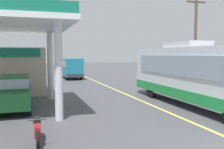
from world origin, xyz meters
The scene contains 8 objects.
ground centered at (0.00, 20.00, 0.00)m, with size 120.00×120.00×0.00m, color #424247.
lane_divider_stripe centered at (0.00, 15.00, 0.00)m, with size 0.16×50.00×0.01m, color #D8CC4C.
coach_bus_main centered at (2.31, 6.22, 1.72)m, with size 2.60×11.04×3.69m.
car_at_pump centered at (-7.45, 8.47, 1.01)m, with size 1.70×4.20×1.82m.
minibus_opposing_lane centered at (-1.98, 24.91, 1.47)m, with size 2.04×6.13×2.44m.
motorcycle_parked_forecourt centered at (-6.39, 2.99, 0.44)m, with size 0.55×1.80×0.92m.
pedestrian_near_pump centered at (-7.40, 7.94, 0.93)m, with size 0.55×0.22×1.66m.
utility_pole_roadside centered at (6.89, 12.65, 4.16)m, with size 1.80×0.24×7.96m.
Camera 1 is at (-6.49, -5.47, 2.94)m, focal length 39.56 mm.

